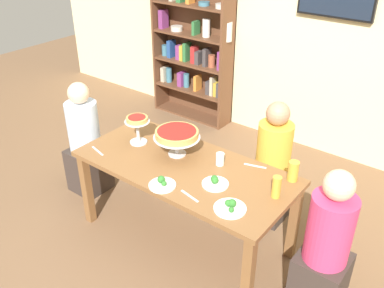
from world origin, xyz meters
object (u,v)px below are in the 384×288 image
(diner_head_west, at_px, (86,146))
(personal_pizza_stand, at_px, (137,123))
(dining_table, at_px, (184,175))
(bookshelf, at_px, (193,35))
(salad_plate_spare, at_px, (162,183))
(cutlery_knife_near, at_px, (255,166))
(beer_glass_amber_short, at_px, (276,187))
(water_glass_clear_near, at_px, (220,159))
(salad_plate_far_diner, at_px, (230,207))
(beer_glass_amber_tall, at_px, (293,171))
(cutlery_fork_far, at_px, (190,196))
(salad_plate_near_diner, at_px, (215,182))
(cutlery_fork_near, at_px, (98,151))
(diner_head_east, at_px, (325,253))
(diner_far_right, at_px, (272,171))
(deep_dish_pizza_stand, at_px, (177,135))

(diner_head_west, bearing_deg, personal_pizza_stand, 4.89)
(dining_table, bearing_deg, bookshelf, 125.66)
(salad_plate_spare, height_order, cutlery_knife_near, salad_plate_spare)
(personal_pizza_stand, relative_size, beer_glass_amber_short, 1.48)
(salad_plate_spare, bearing_deg, dining_table, 97.01)
(beer_glass_amber_short, xyz_separation_m, cutlery_knife_near, (-0.32, 0.26, -0.08))
(salad_plate_spare, distance_m, water_glass_clear_near, 0.53)
(salad_plate_far_diner, height_order, beer_glass_amber_tall, beer_glass_amber_tall)
(diner_head_west, relative_size, beer_glass_amber_short, 6.88)
(salad_plate_far_diner, distance_m, cutlery_fork_far, 0.31)
(salad_plate_near_diner, relative_size, salad_plate_far_diner, 0.89)
(diner_head_west, distance_m, cutlery_fork_near, 0.62)
(bookshelf, height_order, cutlery_fork_far, bookshelf)
(diner_head_west, height_order, cutlery_fork_far, diner_head_west)
(cutlery_knife_near, height_order, cutlery_fork_far, same)
(beer_glass_amber_tall, bearing_deg, cutlery_fork_far, -127.55)
(cutlery_knife_near, bearing_deg, diner_head_west, -5.00)
(diner_head_east, distance_m, personal_pizza_stand, 1.79)
(bookshelf, relative_size, salad_plate_near_diner, 11.06)
(cutlery_fork_far, bearing_deg, diner_far_right, 93.43)
(cutlery_fork_near, bearing_deg, cutlery_knife_near, 41.44)
(bookshelf, distance_m, salad_plate_far_diner, 3.05)
(deep_dish_pizza_stand, bearing_deg, dining_table, -32.69)
(diner_far_right, xyz_separation_m, beer_glass_amber_tall, (0.34, -0.37, 0.33))
(cutlery_fork_near, relative_size, cutlery_knife_near, 1.00)
(salad_plate_spare, bearing_deg, diner_far_right, 69.25)
(cutlery_knife_near, distance_m, cutlery_fork_far, 0.65)
(deep_dish_pizza_stand, relative_size, salad_plate_near_diner, 1.91)
(cutlery_knife_near, bearing_deg, deep_dish_pizza_stand, 4.42)
(cutlery_fork_near, bearing_deg, deep_dish_pizza_stand, 47.51)
(bookshelf, xyz_separation_m, personal_pizza_stand, (0.90, -1.96, -0.18))
(diner_head_east, bearing_deg, beer_glass_amber_short, -6.50)
(salad_plate_far_diner, bearing_deg, dining_table, 157.81)
(personal_pizza_stand, bearing_deg, beer_glass_amber_short, 1.07)
(salad_plate_spare, bearing_deg, cutlery_knife_near, 57.34)
(salad_plate_far_diner, relative_size, cutlery_knife_near, 1.25)
(bookshelf, distance_m, salad_plate_near_diner, 2.76)
(salad_plate_far_diner, bearing_deg, personal_pizza_stand, 165.80)
(salad_plate_near_diner, height_order, salad_plate_far_diner, salad_plate_far_diner)
(diner_far_right, distance_m, diner_head_west, 1.79)
(bookshelf, xyz_separation_m, deep_dish_pizza_stand, (1.29, -1.91, -0.18))
(deep_dish_pizza_stand, height_order, personal_pizza_stand, personal_pizza_stand)
(salad_plate_spare, bearing_deg, cutlery_fork_near, 176.78)
(deep_dish_pizza_stand, bearing_deg, cutlery_knife_near, 21.04)
(dining_table, relative_size, diner_far_right, 1.54)
(salad_plate_far_diner, bearing_deg, cutlery_knife_near, 103.52)
(dining_table, distance_m, cutlery_knife_near, 0.57)
(deep_dish_pizza_stand, xyz_separation_m, cutlery_knife_near, (0.61, 0.23, -0.18))
(cutlery_fork_near, bearing_deg, salad_plate_far_diner, 15.45)
(beer_glass_amber_short, bearing_deg, diner_far_right, 118.35)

